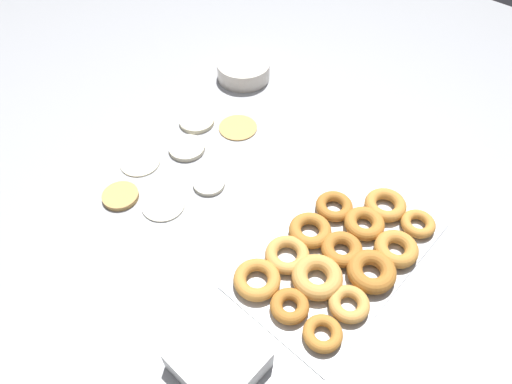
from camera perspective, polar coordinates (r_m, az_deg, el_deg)
ground_plane at (r=1.26m, az=-4.93°, el=1.59°), size 3.00×3.00×0.00m
pancake_0 at (r=1.24m, az=-5.91°, el=1.07°), size 0.09×0.09×0.01m
pancake_1 at (r=1.34m, az=-8.64°, el=5.46°), size 0.10×0.10×0.01m
pancake_2 at (r=1.40m, az=-2.27°, el=8.11°), size 0.12×0.12×0.01m
pancake_3 at (r=1.26m, az=-16.58°, el=-0.48°), size 0.10×0.10×0.01m
pancake_4 at (r=1.21m, az=-11.51°, el=-1.51°), size 0.11×0.11×0.01m
pancake_5 at (r=1.33m, az=-14.31°, el=3.68°), size 0.11×0.11×0.01m
pancake_6 at (r=1.43m, az=-7.42°, el=8.78°), size 0.11×0.11×0.01m
donut_tray at (r=1.10m, az=10.38°, el=-7.68°), size 0.52×0.30×0.04m
batter_bowl at (r=1.59m, az=-1.57°, el=14.97°), size 0.18×0.18×0.06m
container_stack at (r=0.96m, az=-4.73°, el=-20.24°), size 0.15×0.16×0.06m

